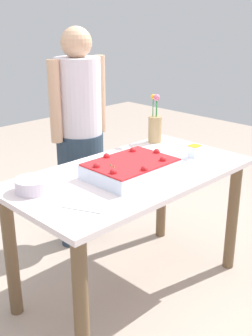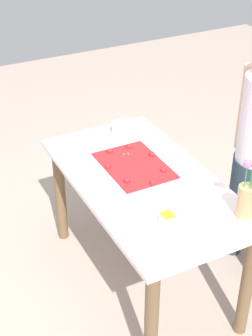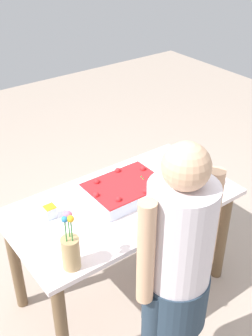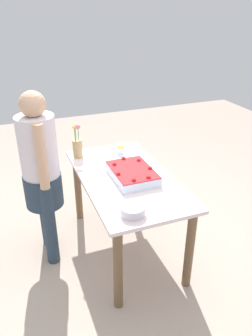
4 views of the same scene
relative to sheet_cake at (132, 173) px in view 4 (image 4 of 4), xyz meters
The scene contains 8 objects.
ground_plane 0.79m from the sheet_cake, 39.94° to the left, with size 8.00×8.00×0.00m, color #AF9C8C.
dining_table 0.19m from the sheet_cake, 39.94° to the left, with size 1.37×0.73×0.75m.
sheet_cake is the anchor object (origin of this frame).
serving_plate_with_slice 0.47m from the sheet_cake, ahead, with size 0.20×0.20×0.08m.
cake_knife 0.47m from the sheet_cake, 163.01° to the right, with size 0.20×0.02×0.00m, color silver.
flower_vase 0.65m from the sheet_cake, 30.11° to the left, with size 0.09×0.09×0.33m.
fruit_bowl 0.52m from the sheet_cake, 158.47° to the left, with size 0.18×0.18×0.07m, color silver.
person_standing 0.74m from the sheet_cake, 72.19° to the left, with size 0.45×0.31×1.49m.
Camera 4 is at (-2.26, 0.86, 2.06)m, focal length 35.00 mm.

